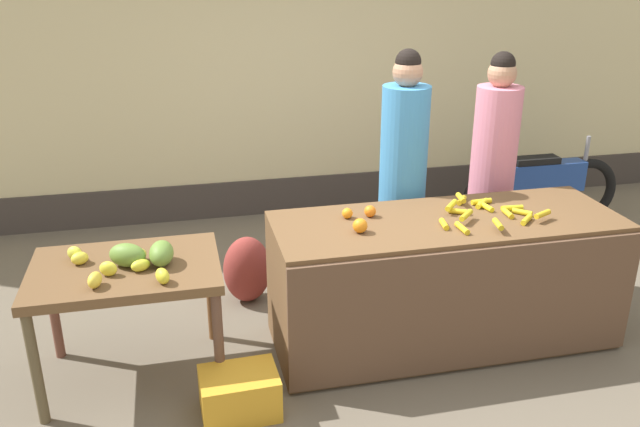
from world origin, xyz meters
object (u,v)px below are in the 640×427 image
Objects in this scene: produce_crate at (240,393)px; produce_sack at (247,269)px; vendor_woman_blue_shirt at (403,179)px; vendor_woman_pink_shirt at (492,171)px; parked_motorcycle at (541,187)px.

produce_crate is 0.85× the size of produce_sack.
vendor_woman_blue_shirt reaches higher than vendor_woman_pink_shirt.
parked_motorcycle is 3.64× the size of produce_crate.
vendor_woman_blue_shirt is 3.61× the size of produce_sack.
vendor_woman_blue_shirt is 1.34m from produce_sack.
produce_sack is at bearing 172.00° from vendor_woman_blue_shirt.
vendor_woman_pink_shirt reaches higher than produce_sack.
vendor_woman_pink_shirt is (0.76, 0.09, -0.03)m from vendor_woman_blue_shirt.
vendor_woman_pink_shirt is at bearing -2.18° from produce_sack.
vendor_woman_blue_shirt is 1.95m from produce_crate.
vendor_woman_blue_shirt is at bearing -8.00° from produce_sack.
produce_crate is (-3.12, -2.14, -0.27)m from parked_motorcycle.
vendor_woman_pink_shirt is 2.01m from produce_sack.
vendor_woman_pink_shirt is 3.50× the size of produce_sack.
vendor_woman_pink_shirt reaches higher than produce_crate.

